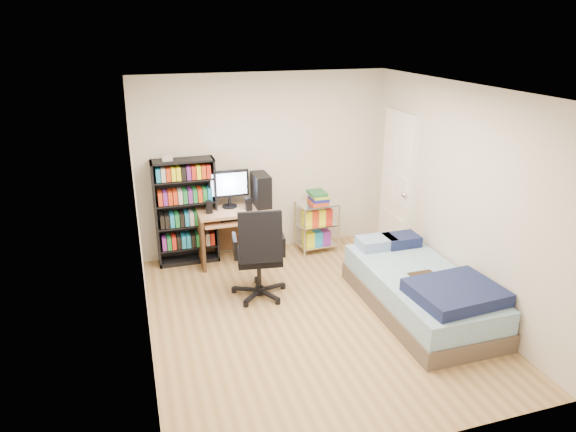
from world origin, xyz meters
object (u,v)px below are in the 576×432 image
object	(u,v)px
computer_desk	(241,212)
bed	(421,291)
media_shelf	(186,211)
office_chair	(259,269)

from	to	relation	value
computer_desk	bed	world-z (taller)	computer_desk
bed	computer_desk	bearing A→B (deg)	128.96
media_shelf	bed	size ratio (longest dim) A/B	0.73
office_chair	computer_desk	bearing A→B (deg)	95.82
computer_desk	bed	xyz separation A→B (m)	(1.62, -2.00, -0.42)
media_shelf	office_chair	distance (m)	1.47
media_shelf	computer_desk	distance (m)	0.74
media_shelf	computer_desk	bearing A→B (deg)	-7.35
office_chair	bed	world-z (taller)	office_chair
media_shelf	office_chair	bearing A→B (deg)	-60.84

